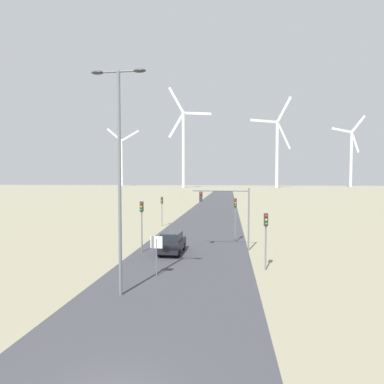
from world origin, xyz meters
name	(u,v)px	position (x,y,z in m)	size (l,w,h in m)	color
road_surface	(211,213)	(0.00, 48.00, 0.00)	(10.00, 240.00, 0.01)	#38383D
streetlamp	(119,160)	(-2.62, 8.08, 7.44)	(3.04, 0.32, 12.24)	slate
stop_sign_near	(156,248)	(-1.44, 11.48, 1.86)	(0.81, 0.07, 2.66)	slate
traffic_light_post_near_left	(142,215)	(-4.29, 17.67, 3.25)	(0.28, 0.34, 4.45)	slate
traffic_light_post_near_right	(266,229)	(5.85, 13.68, 2.94)	(0.28, 0.33, 4.02)	slate
traffic_light_post_mid_left	(162,205)	(-5.83, 32.27, 2.90)	(0.28, 0.33, 3.96)	slate
traffic_light_post_mid_right	(235,210)	(3.90, 22.87, 3.25)	(0.28, 0.34, 4.45)	slate
traffic_light_mast_overhead	(228,205)	(3.18, 19.40, 4.06)	(5.11, 0.35, 5.60)	slate
car_approaching	(172,243)	(-1.60, 17.65, 0.91)	(1.89, 4.14, 1.83)	black
wind_turbine_far_left	(122,158)	(-96.94, 263.09, 26.51)	(34.59, 10.40, 54.98)	white
wind_turbine_left	(183,143)	(-30.60, 211.96, 33.36)	(31.20, 8.65, 73.54)	white
wind_turbine_center	(277,147)	(37.95, 219.56, 30.03)	(31.29, 14.95, 67.89)	white
wind_turbine_right	(351,153)	(103.97, 257.32, 27.80)	(29.03, 7.55, 59.74)	white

